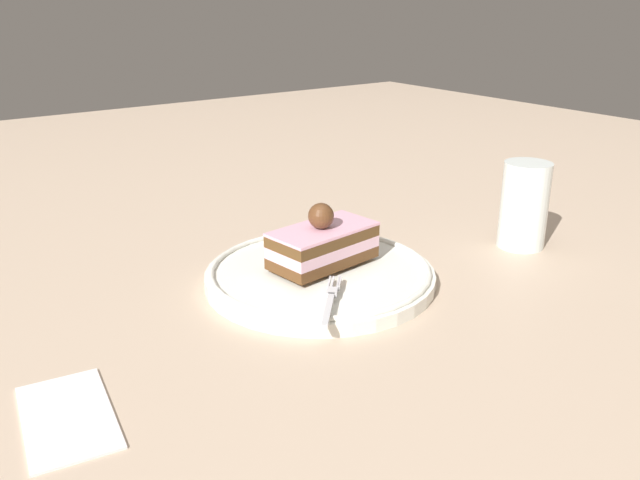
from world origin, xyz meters
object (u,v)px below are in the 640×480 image
drink_glass_near (524,209)px  cake_slice (323,243)px  dessert_plate (320,275)px  fork (331,299)px  folded_napkin (67,415)px

drink_glass_near → cake_slice: bearing=-13.7°
dessert_plate → fork: size_ratio=2.92×
drink_glass_near → folded_napkin: 0.56m
fork → drink_glass_near: 0.31m
dessert_plate → cake_slice: cake_slice is taller
fork → folded_napkin: (0.25, 0.01, -0.02)m
cake_slice → drink_glass_near: size_ratio=1.16×
fork → drink_glass_near: drink_glass_near is taller
folded_napkin → dessert_plate: bearing=-163.8°
fork → dessert_plate: bearing=-119.4°
cake_slice → folded_napkin: bearing=17.0°
drink_glass_near → fork: bearing=3.7°
dessert_plate → cake_slice: bearing=-141.3°
dessert_plate → folded_napkin: (0.29, 0.08, -0.01)m
cake_slice → fork: 0.10m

